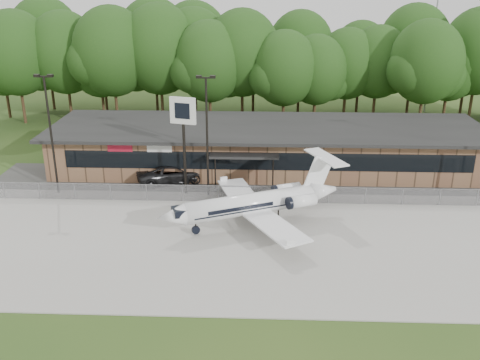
{
  "coord_description": "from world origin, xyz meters",
  "views": [
    {
      "loc": [
        -0.59,
        -25.58,
        17.51
      ],
      "look_at": [
        -2.11,
        12.0,
        3.17
      ],
      "focal_mm": 40.0,
      "sensor_mm": 36.0,
      "label": 1
    }
  ],
  "objects_px": {
    "suv": "(172,173)",
    "pole_sign": "(183,121)",
    "terminal": "(267,146)",
    "business_jet": "(256,204)"
  },
  "relations": [
    {
      "from": "suv",
      "to": "pole_sign",
      "type": "distance_m",
      "value": 6.4
    },
    {
      "from": "suv",
      "to": "terminal",
      "type": "bearing_deg",
      "value": -84.17
    },
    {
      "from": "suv",
      "to": "pole_sign",
      "type": "bearing_deg",
      "value": -171.12
    },
    {
      "from": "suv",
      "to": "business_jet",
      "type": "bearing_deg",
      "value": -159.57
    },
    {
      "from": "business_jet",
      "to": "suv",
      "type": "height_order",
      "value": "business_jet"
    },
    {
      "from": "terminal",
      "to": "pole_sign",
      "type": "xyz_separation_m",
      "value": [
        -6.97,
        -7.14,
        4.26
      ]
    },
    {
      "from": "terminal",
      "to": "suv",
      "type": "relative_size",
      "value": 6.45
    },
    {
      "from": "business_jet",
      "to": "suv",
      "type": "xyz_separation_m",
      "value": [
        -7.72,
        8.67,
        -0.85
      ]
    },
    {
      "from": "suv",
      "to": "pole_sign",
      "type": "relative_size",
      "value": 0.75
    },
    {
      "from": "terminal",
      "to": "pole_sign",
      "type": "bearing_deg",
      "value": -134.29
    }
  ]
}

